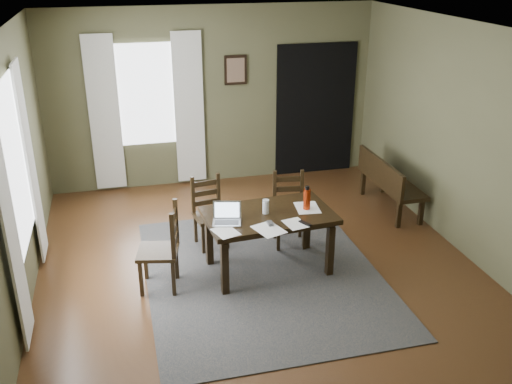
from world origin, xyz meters
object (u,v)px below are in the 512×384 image
object	(u,v)px
bench	(388,179)
laptop	(227,217)
chair_end	(163,249)
chair_back_left	(209,213)
dining_table	(269,220)
chair_back_right	(289,210)
water_bottle	(307,199)

from	to	relation	value
bench	laptop	distance (m)	2.88
chair_end	chair_back_left	xyz separation A→B (m)	(0.65, 0.87, -0.04)
dining_table	chair_back_left	xyz separation A→B (m)	(-0.55, 0.77, -0.20)
dining_table	laptop	world-z (taller)	laptop
dining_table	laptop	bearing A→B (deg)	-174.68
chair_back_left	bench	world-z (taller)	chair_back_left
laptop	chair_end	bearing A→B (deg)	-165.53
dining_table	chair_back_left	bearing A→B (deg)	120.89
chair_back_left	dining_table	bearing A→B (deg)	-63.15
bench	laptop	size ratio (longest dim) A/B	3.83
chair_back_right	water_bottle	size ratio (longest dim) A/B	3.27
dining_table	chair_end	bearing A→B (deg)	-179.99
dining_table	chair_back_left	world-z (taller)	chair_back_left
chair_end	bench	size ratio (longest dim) A/B	0.72
chair_end	chair_back_right	world-z (taller)	chair_end
dining_table	chair_end	distance (m)	1.22
chair_end	dining_table	bearing A→B (deg)	106.62
dining_table	water_bottle	world-z (taller)	water_bottle
chair_back_right	bench	world-z (taller)	chair_back_right
chair_back_left	bench	size ratio (longest dim) A/B	0.65
chair_back_left	bench	bearing A→B (deg)	0.86
chair_end	laptop	bearing A→B (deg)	102.86
chair_back_left	water_bottle	distance (m)	1.32
water_bottle	chair_back_right	bearing A→B (deg)	92.01
chair_back_right	bench	distance (m)	1.75
laptop	chair_back_left	bearing A→B (deg)	107.26
laptop	water_bottle	distance (m)	0.94
dining_table	chair_back_right	world-z (taller)	chair_back_right
chair_end	laptop	distance (m)	0.77
chair_end	chair_back_left	bearing A→B (deg)	155.00
chair_end	chair_back_right	xyz separation A→B (m)	(1.62, 0.67, -0.03)
chair_end	chair_back_left	world-z (taller)	chair_end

